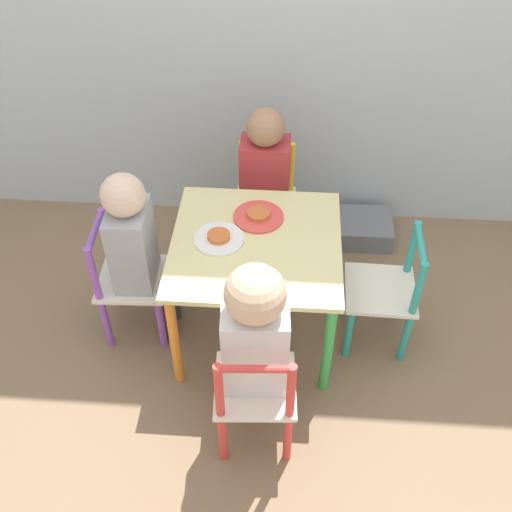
% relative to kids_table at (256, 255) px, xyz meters
% --- Properties ---
extents(ground_plane, '(6.00, 6.00, 0.00)m').
position_rel_kids_table_xyz_m(ground_plane, '(0.00, 0.00, -0.40)').
color(ground_plane, '#7F664C').
extents(kids_table, '(0.61, 0.61, 0.47)m').
position_rel_kids_table_xyz_m(kids_table, '(0.00, 0.00, 0.00)').
color(kids_table, beige).
rests_on(kids_table, ground_plane).
extents(chair_yellow, '(0.26, 0.26, 0.51)m').
position_rel_kids_table_xyz_m(chair_yellow, '(0.01, 0.49, -0.15)').
color(chair_yellow, silver).
rests_on(chair_yellow, ground_plane).
extents(chair_purple, '(0.27, 0.27, 0.51)m').
position_rel_kids_table_xyz_m(chair_purple, '(-0.49, -0.02, -0.15)').
color(chair_purple, silver).
rests_on(chair_purple, ground_plane).
extents(chair_red, '(0.28, 0.28, 0.51)m').
position_rel_kids_table_xyz_m(chair_red, '(0.03, -0.49, -0.15)').
color(chair_red, silver).
rests_on(chair_red, ground_plane).
extents(chair_teal, '(0.27, 0.27, 0.51)m').
position_rel_kids_table_xyz_m(chair_teal, '(0.49, -0.01, -0.15)').
color(chair_teal, silver).
rests_on(chair_teal, ground_plane).
extents(child_back, '(0.20, 0.21, 0.74)m').
position_rel_kids_table_xyz_m(child_back, '(0.01, 0.43, 0.03)').
color(child_back, '#4C608E').
rests_on(child_back, ground_plane).
extents(child_left, '(0.21, 0.20, 0.74)m').
position_rel_kids_table_xyz_m(child_left, '(-0.43, -0.02, 0.04)').
color(child_left, '#38383D').
rests_on(child_left, ground_plane).
extents(child_front, '(0.21, 0.23, 0.76)m').
position_rel_kids_table_xyz_m(child_front, '(0.03, -0.43, 0.07)').
color(child_front, '#7A6B5B').
rests_on(child_front, ground_plane).
extents(plate_back, '(0.19, 0.19, 0.03)m').
position_rel_kids_table_xyz_m(plate_back, '(0.00, 0.13, 0.08)').
color(plate_back, '#E54C47').
rests_on(plate_back, kids_table).
extents(plate_left, '(0.18, 0.18, 0.03)m').
position_rel_kids_table_xyz_m(plate_left, '(-0.13, 0.00, 0.08)').
color(plate_left, white).
rests_on(plate_left, kids_table).
extents(storage_bin, '(0.31, 0.23, 0.10)m').
position_rel_kids_table_xyz_m(storage_bin, '(0.44, 0.59, -0.35)').
color(storage_bin, slate).
rests_on(storage_bin, ground_plane).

